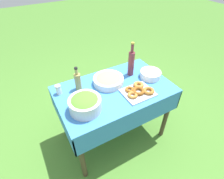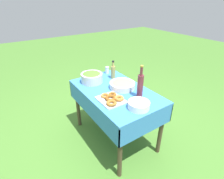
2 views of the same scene
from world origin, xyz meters
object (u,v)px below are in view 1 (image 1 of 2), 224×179
plate_stack (150,74)px  olive_oil_bottle (78,81)px  donut_platter (138,91)px  pasta_bowl (108,80)px  wine_bottle (131,63)px  salad_bowl (85,103)px

plate_stack → olive_oil_bottle: bearing=165.5°
donut_platter → olive_oil_bottle: olive_oil_bottle is taller
pasta_bowl → wine_bottle: 0.31m
donut_platter → plate_stack: size_ratio=1.41×
pasta_bowl → wine_bottle: bearing=4.6°
salad_bowl → donut_platter: bearing=-4.7°
olive_oil_bottle → wine_bottle: size_ratio=0.66×
pasta_bowl → salad_bowl: bearing=-146.6°
plate_stack → wine_bottle: 0.24m
plate_stack → wine_bottle: size_ratio=0.59×
plate_stack → wine_bottle: wine_bottle is taller
wine_bottle → pasta_bowl: bearing=-175.4°
salad_bowl → olive_oil_bottle: (0.05, 0.30, 0.02)m
plate_stack → donut_platter: bearing=-150.5°
donut_platter → plate_stack: 0.31m
salad_bowl → pasta_bowl: 0.42m
salad_bowl → plate_stack: bearing=7.6°
pasta_bowl → plate_stack: bearing=-15.8°
olive_oil_bottle → plate_stack: bearing=-14.5°
salad_bowl → pasta_bowl: size_ratio=0.90×
pasta_bowl → wine_bottle: wine_bottle is taller
plate_stack → wine_bottle: bearing=136.5°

